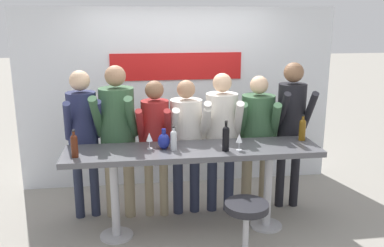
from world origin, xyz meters
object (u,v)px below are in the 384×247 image
Objects in this scene: wine_bottle_2 at (302,129)px; wine_glass_0 at (149,138)px; decorative_vase at (164,141)px; person_center at (186,133)px; tasting_table at (193,160)px; person_center_left at (155,134)px; wine_glass_1 at (239,139)px; person_far_right at (291,119)px; person_right at (257,129)px; wine_bottle_1 at (226,137)px; wine_bottle_3 at (74,145)px; person_left at (117,126)px; person_center_right at (221,128)px; bar_stool at (246,223)px; person_far_left at (83,128)px; wine_bottle_0 at (174,139)px.

wine_bottle_2 reaches higher than wine_glass_0.
person_center is at bearing 57.04° from decorative_vase.
wine_bottle_2 is (1.26, 0.14, 0.27)m from tasting_table.
person_center_left reaches higher than wine_glass_1.
wine_glass_0 is at bearing -162.03° from person_far_right.
tasting_table is at bearing -173.84° from wine_bottle_2.
person_right is 0.83m from wine_bottle_1.
person_center_left is at bearing 34.38° from wine_bottle_3.
wine_bottle_3 is 1.59× the size of wine_glass_0.
person_far_right is at bearing 8.59° from person_left.
tasting_table is 12.36× the size of decorative_vase.
person_center_right reaches higher than wine_bottle_3.
bar_stool is at bearing -58.44° from tasting_table.
person_center is at bearing -176.18° from person_far_right.
wine_bottle_3 reaches higher than tasting_table.
bar_stool is at bearing -35.00° from person_left.
person_far_left reaches higher than tasting_table.
person_right is at bearing 58.84° from wine_glass_1.
wine_bottle_0 is at bearing -173.78° from wine_bottle_2.
wine_glass_0 is (-1.72, -0.44, -0.04)m from person_far_right.
person_center is 0.87m from person_right.
person_center_left reaches higher than wine_bottle_1.
wine_bottle_0 is at bearing -157.16° from person_far_right.
wine_bottle_3 is at bearing -99.96° from person_far_left.
wine_bottle_1 is at bearing -143.07° from person_far_right.
person_far_left is 7.97× the size of decorative_vase.
wine_bottle_0 is at bearing -31.94° from person_left.
person_center is 6.39× the size of wine_bottle_0.
person_far_right is at bearing 16.30° from decorative_vase.
person_center_right is at bearing -5.56° from person_center.
tasting_table is at bearing 121.56° from bar_stool.
tasting_table is at bearing 158.67° from wine_bottle_1.
person_far_right reaches higher than wine_bottle_0.
wine_bottle_2 is at bearing -14.63° from person_center_right.
person_left is at bearing 56.23° from wine_bottle_3.
person_center is 7.40× the size of decorative_vase.
person_far_left reaches higher than bar_stool.
person_far_right is at bearing 33.24° from wine_bottle_1.
wine_glass_1 is at bearing -76.77° from person_center_right.
wine_bottle_1 is (-0.08, -0.61, 0.07)m from person_center_right.
wine_bottle_1 is at bearing -21.33° from tasting_table.
person_left is 1.66m from person_right.
decorative_vase is at bearing 135.78° from bar_stool.
person_far_right is 1.77m from wine_glass_0.
wine_bottle_1 is (0.53, -0.10, 0.03)m from wine_bottle_0.
wine_bottle_3 is at bearing -174.48° from tasting_table.
wine_glass_1 is at bearing -56.95° from person_center.
person_left reaches higher than wine_bottle_3.
person_far_right is (0.84, 1.16, 0.72)m from bar_stool.
person_center is (1.18, -0.05, -0.10)m from person_far_left.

